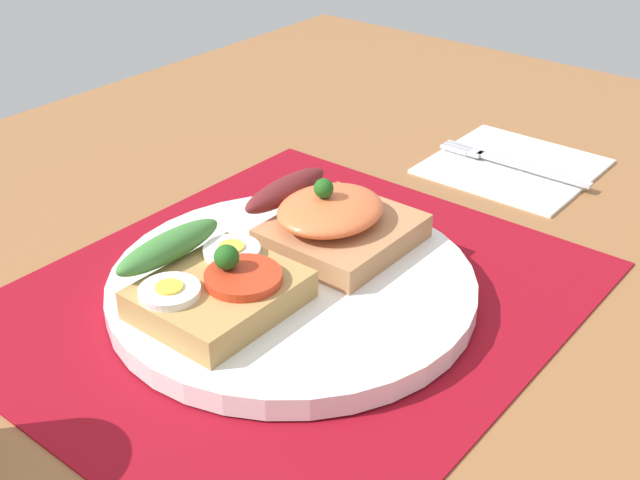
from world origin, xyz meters
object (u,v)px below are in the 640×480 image
(sandwich_salmon, at_px, (329,218))
(napkin, at_px, (513,165))
(plate, at_px, (292,286))
(fork, at_px, (509,162))
(sandwich_egg_tomato, at_px, (212,284))

(sandwich_salmon, xyz_separation_m, napkin, (0.23, -0.03, -0.03))
(plate, bearing_deg, sandwich_salmon, 11.67)
(plate, bearing_deg, napkin, -3.76)
(fork, bearing_deg, napkin, -13.20)
(sandwich_egg_tomato, height_order, fork, sandwich_egg_tomato)
(plate, height_order, napkin, plate)
(sandwich_egg_tomato, bearing_deg, plate, -18.83)
(plate, height_order, fork, plate)
(sandwich_egg_tomato, distance_m, sandwich_salmon, 0.11)
(napkin, distance_m, fork, 0.01)
(sandwich_salmon, bearing_deg, sandwich_egg_tomato, 175.99)
(sandwich_salmon, distance_m, fork, 0.23)
(sandwich_egg_tomato, xyz_separation_m, fork, (0.33, -0.04, -0.03))
(plate, relative_size, sandwich_salmon, 2.41)
(plate, distance_m, sandwich_egg_tomato, 0.06)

